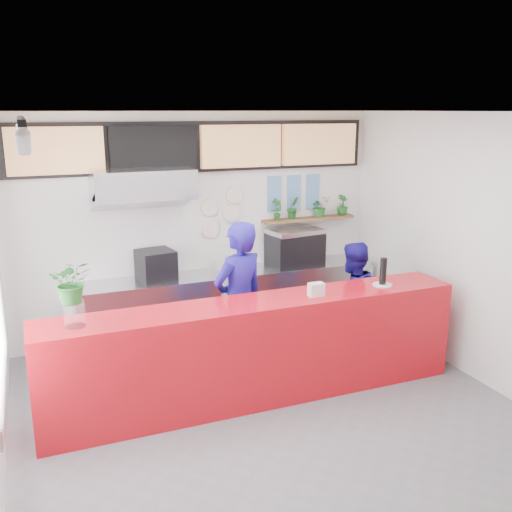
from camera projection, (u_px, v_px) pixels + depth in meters
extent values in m
plane|color=slate|center=(273.00, 415.00, 5.79)|extent=(5.00, 5.00, 0.00)
plane|color=silver|center=(275.00, 112.00, 5.05)|extent=(5.00, 5.00, 0.00)
plane|color=white|center=(199.00, 226.00, 7.66)|extent=(5.00, 0.00, 5.00)
plane|color=white|center=(480.00, 250.00, 6.33)|extent=(0.00, 5.00, 5.00)
cube|color=#B80D17|center=(258.00, 350.00, 6.02)|extent=(4.50, 0.60, 1.10)
cube|color=beige|center=(197.00, 143.00, 7.38)|extent=(5.00, 0.02, 0.80)
cube|color=#B2B5BA|center=(148.00, 314.00, 7.37)|extent=(1.80, 0.60, 0.90)
cube|color=black|center=(156.00, 265.00, 7.25)|extent=(0.49, 0.49, 0.39)
cube|color=#B2B5BA|center=(142.00, 183.00, 6.90)|extent=(1.20, 0.70, 0.35)
cube|color=#B2B5BA|center=(143.00, 200.00, 6.95)|extent=(1.20, 0.69, 0.31)
cube|color=#B2B5BA|center=(307.00, 293.00, 8.20)|extent=(1.80, 0.60, 0.90)
cube|color=black|center=(295.00, 249.00, 7.96)|extent=(0.73, 0.54, 0.46)
cube|color=#A3A4AA|center=(295.00, 231.00, 7.89)|extent=(0.77, 0.57, 0.07)
cube|color=brown|center=(308.00, 219.00, 8.16)|extent=(1.40, 0.18, 0.04)
cube|color=tan|center=(56.00, 151.00, 6.66)|extent=(1.10, 0.10, 0.55)
cube|color=black|center=(154.00, 148.00, 7.08)|extent=(1.10, 0.10, 0.55)
cube|color=tan|center=(241.00, 146.00, 7.50)|extent=(1.10, 0.10, 0.55)
cube|color=tan|center=(319.00, 144.00, 7.92)|extent=(1.10, 0.10, 0.55)
cube|color=black|center=(198.00, 147.00, 7.37)|extent=(4.80, 0.04, 0.65)
cube|color=black|center=(21.00, 120.00, 4.30)|extent=(0.05, 2.40, 0.04)
cylinder|color=silver|center=(210.00, 207.00, 7.63)|extent=(0.24, 0.03, 0.24)
cylinder|color=silver|center=(231.00, 213.00, 7.76)|extent=(0.24, 0.03, 0.24)
cylinder|color=silver|center=(210.00, 229.00, 7.70)|extent=(0.24, 0.03, 0.24)
cylinder|color=silver|center=(234.00, 195.00, 7.72)|extent=(0.24, 0.03, 0.24)
cube|color=#598CBF|center=(275.00, 185.00, 7.92)|extent=(0.20, 0.02, 0.25)
cube|color=#598CBF|center=(294.00, 184.00, 8.03)|extent=(0.20, 0.02, 0.25)
cube|color=#598CBF|center=(313.00, 183.00, 8.14)|extent=(0.20, 0.02, 0.25)
cube|color=#598CBF|center=(274.00, 203.00, 7.98)|extent=(0.20, 0.02, 0.25)
cube|color=#598CBF|center=(294.00, 202.00, 8.09)|extent=(0.20, 0.02, 0.25)
cube|color=#598CBF|center=(312.00, 200.00, 8.20)|extent=(0.20, 0.02, 0.25)
imported|color=navy|center=(239.00, 303.00, 6.36)|extent=(0.79, 0.64, 1.85)
imported|color=navy|center=(351.00, 301.00, 6.97)|extent=(0.83, 0.71, 1.48)
imported|color=#205D21|center=(277.00, 209.00, 7.93)|extent=(0.19, 0.15, 0.31)
imported|color=#205D21|center=(293.00, 208.00, 8.02)|extent=(0.20, 0.17, 0.32)
imported|color=#205D21|center=(320.00, 206.00, 8.18)|extent=(0.28, 0.25, 0.30)
imported|color=#205D21|center=(342.00, 205.00, 8.31)|extent=(0.20, 0.18, 0.29)
cylinder|color=silver|center=(74.00, 314.00, 5.17)|extent=(0.25, 0.25, 0.23)
imported|color=#205D21|center=(72.00, 282.00, 5.10)|extent=(0.39, 0.35, 0.40)
cube|color=silver|center=(316.00, 290.00, 6.02)|extent=(0.16, 0.10, 0.14)
cylinder|color=silver|center=(382.00, 285.00, 6.40)|extent=(0.26, 0.26, 0.02)
cylinder|color=black|center=(383.00, 271.00, 6.36)|extent=(0.10, 0.10, 0.30)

